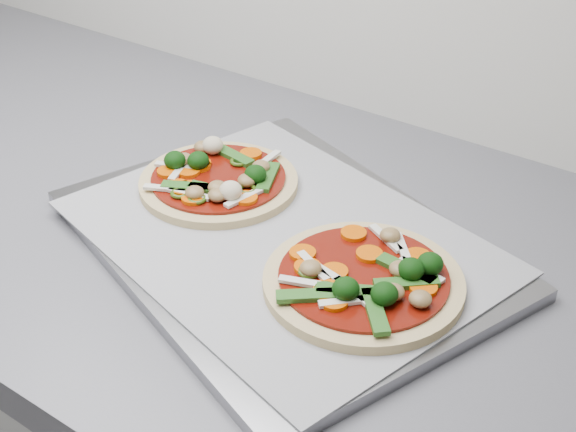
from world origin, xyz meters
The scene contains 5 objects.
base_cabinet centered at (0.00, 1.30, 0.43)m, with size 3.60×0.60×0.86m, color #B1B2AF.
baking_tray centered at (0.48, 1.28, 0.91)m, with size 0.43×0.32×0.01m, color gray.
parchment centered at (0.48, 1.28, 0.91)m, with size 0.41×0.30×0.00m, color #96969B.
pizza_left centered at (0.37, 1.32, 0.93)m, with size 0.24×0.24×0.03m.
pizza_right centered at (0.59, 1.26, 0.93)m, with size 0.23×0.23×0.03m.
Camera 1 is at (0.87, 0.75, 1.37)m, focal length 50.00 mm.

